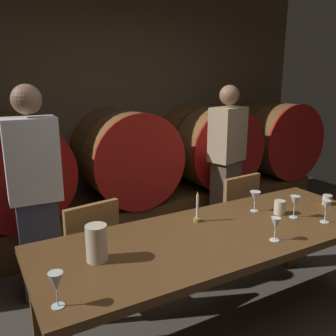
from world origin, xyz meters
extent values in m
cube|color=brown|center=(0.00, 2.72, 1.39)|extent=(5.60, 0.24, 2.78)
cube|color=brown|center=(0.00, 2.17, 0.19)|extent=(5.04, 0.90, 0.38)
cylinder|color=brown|center=(-1.13, 2.17, 0.88)|extent=(0.99, 0.89, 0.99)
cylinder|color=maroon|center=(-1.13, 1.71, 0.88)|extent=(1.00, 0.03, 1.00)
cylinder|color=maroon|center=(-1.13, 2.63, 0.88)|extent=(1.00, 0.03, 1.00)
cylinder|color=#2D2D33|center=(-1.13, 2.17, 0.88)|extent=(0.99, 0.04, 0.99)
cylinder|color=brown|center=(0.02, 2.17, 0.88)|extent=(0.99, 0.89, 0.99)
cylinder|color=#B21C16|center=(0.02, 1.71, 0.88)|extent=(1.00, 0.03, 1.00)
cylinder|color=#B21C16|center=(0.02, 2.63, 0.88)|extent=(1.00, 0.03, 1.00)
cylinder|color=#2D2D33|center=(0.02, 2.17, 0.88)|extent=(0.99, 0.04, 0.99)
cylinder|color=brown|center=(1.13, 2.17, 0.88)|extent=(0.99, 0.89, 0.99)
cylinder|color=#9E1411|center=(1.13, 1.71, 0.88)|extent=(1.00, 0.03, 1.00)
cylinder|color=#9E1411|center=(1.13, 2.63, 0.88)|extent=(1.00, 0.03, 1.00)
cylinder|color=#2D2D33|center=(1.13, 2.17, 0.88)|extent=(0.99, 0.04, 0.99)
cylinder|color=brown|center=(2.21, 2.17, 0.88)|extent=(0.99, 0.89, 0.99)
cylinder|color=#9E1411|center=(2.21, 1.71, 0.88)|extent=(1.00, 0.03, 1.00)
cylinder|color=#9E1411|center=(2.21, 2.63, 0.88)|extent=(1.00, 0.03, 1.00)
cylinder|color=#2D2D33|center=(2.21, 2.17, 0.88)|extent=(0.99, 0.04, 0.99)
cube|color=brown|center=(-0.11, 0.26, 0.72)|extent=(2.38, 0.87, 0.05)
cube|color=brown|center=(-1.23, 0.63, 0.35)|extent=(0.07, 0.07, 0.69)
cube|color=brown|center=(1.00, 0.63, 0.35)|extent=(0.07, 0.07, 0.69)
cube|color=olive|center=(-0.82, 0.99, 0.44)|extent=(0.45, 0.45, 0.04)
cube|color=olive|center=(-0.79, 0.81, 0.67)|extent=(0.40, 0.10, 0.42)
cube|color=olive|center=(-0.67, 1.18, 0.21)|extent=(0.05, 0.05, 0.42)
cube|color=olive|center=(-1.01, 1.13, 0.21)|extent=(0.05, 0.05, 0.42)
cube|color=olive|center=(-0.62, 0.84, 0.21)|extent=(0.05, 0.05, 0.42)
cube|color=olive|center=(-0.96, 0.79, 0.21)|extent=(0.05, 0.05, 0.42)
cube|color=olive|center=(0.56, 1.02, 0.44)|extent=(0.43, 0.43, 0.04)
cube|color=olive|center=(0.57, 0.84, 0.67)|extent=(0.40, 0.07, 0.42)
cube|color=olive|center=(0.72, 1.21, 0.21)|extent=(0.05, 0.05, 0.42)
cube|color=olive|center=(0.38, 1.18, 0.21)|extent=(0.05, 0.05, 0.42)
cube|color=olive|center=(0.74, 0.87, 0.21)|extent=(0.05, 0.05, 0.42)
cube|color=olive|center=(0.40, 0.84, 0.21)|extent=(0.05, 0.05, 0.42)
cube|color=#33384C|center=(-1.07, 1.30, 0.41)|extent=(0.31, 0.22, 0.81)
cube|color=silver|center=(-1.07, 1.30, 1.13)|extent=(0.39, 0.26, 0.63)
sphere|color=#8C664C|center=(-1.07, 1.30, 1.57)|extent=(0.22, 0.22, 0.22)
cube|color=brown|center=(0.90, 1.48, 0.43)|extent=(0.35, 0.28, 0.85)
cube|color=tan|center=(0.90, 1.48, 1.13)|extent=(0.43, 0.34, 0.56)
sphere|color=#8C664C|center=(0.90, 1.48, 1.53)|extent=(0.20, 0.20, 0.20)
cylinder|color=olive|center=(-0.14, 0.47, 0.76)|extent=(0.05, 0.05, 0.02)
cylinder|color=#EDE5CC|center=(-0.14, 0.47, 0.85)|extent=(0.02, 0.02, 0.17)
cone|color=yellow|center=(-0.14, 0.47, 0.95)|extent=(0.01, 0.01, 0.02)
cylinder|color=beige|center=(-0.93, 0.29, 0.85)|extent=(0.12, 0.12, 0.21)
cylinder|color=silver|center=(-1.22, -0.02, 0.75)|extent=(0.06, 0.06, 0.00)
cylinder|color=silver|center=(-1.22, -0.02, 0.79)|extent=(0.01, 0.01, 0.07)
cone|color=silver|center=(-1.22, -0.02, 0.87)|extent=(0.07, 0.07, 0.09)
cylinder|color=white|center=(0.11, -0.01, 0.75)|extent=(0.06, 0.06, 0.00)
cylinder|color=white|center=(0.11, -0.01, 0.78)|extent=(0.01, 0.01, 0.07)
cone|color=white|center=(0.11, -0.01, 0.86)|extent=(0.06, 0.06, 0.08)
cylinder|color=white|center=(0.34, 0.43, 0.75)|extent=(0.06, 0.06, 0.00)
cylinder|color=white|center=(0.34, 0.43, 0.79)|extent=(0.01, 0.01, 0.08)
cone|color=white|center=(0.34, 0.43, 0.86)|extent=(0.08, 0.08, 0.07)
cylinder|color=silver|center=(0.50, 0.20, 0.75)|extent=(0.06, 0.06, 0.00)
cylinder|color=silver|center=(0.50, 0.20, 0.79)|extent=(0.01, 0.01, 0.08)
cone|color=silver|center=(0.50, 0.20, 0.87)|extent=(0.07, 0.07, 0.08)
cylinder|color=white|center=(0.62, 0.03, 0.75)|extent=(0.06, 0.06, 0.00)
cylinder|color=white|center=(0.62, 0.03, 0.79)|extent=(0.01, 0.01, 0.08)
cone|color=white|center=(0.62, 0.03, 0.87)|extent=(0.06, 0.06, 0.07)
cylinder|color=beige|center=(0.46, 0.30, 0.80)|extent=(0.08, 0.08, 0.10)
cylinder|color=beige|center=(0.94, 0.26, 0.78)|extent=(0.07, 0.07, 0.08)
camera|label=1|loc=(-1.48, -1.49, 1.75)|focal=38.98mm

